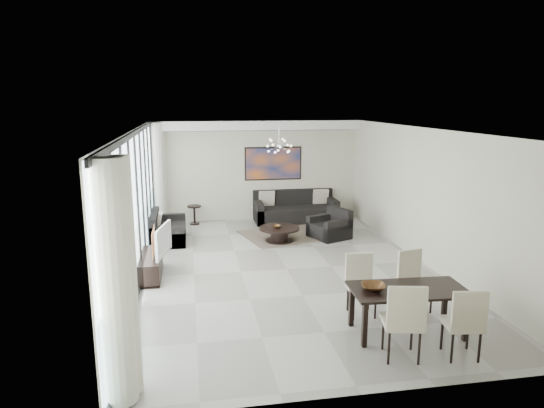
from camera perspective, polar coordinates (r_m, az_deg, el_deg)
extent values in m
cube|color=#A8A39B|center=(10.24, 1.73, -7.60)|extent=(6.00, 9.00, 0.02)
cube|color=white|center=(9.66, 1.84, 8.70)|extent=(6.00, 9.00, 0.02)
cube|color=beige|center=(14.21, -1.86, 3.95)|extent=(6.00, 0.02, 2.90)
cube|color=beige|center=(5.69, 11.01, -8.81)|extent=(6.00, 0.02, 2.90)
cube|color=beige|center=(10.84, 17.46, 0.85)|extent=(0.02, 9.00, 2.90)
cube|color=white|center=(9.71, -15.71, -0.31)|extent=(0.01, 8.95, 2.85)
cube|color=black|center=(9.52, -15.95, 7.96)|extent=(0.04, 8.95, 0.10)
cube|color=black|center=(10.10, -15.02, -8.20)|extent=(0.04, 8.95, 0.06)
cube|color=black|center=(5.89, -19.13, -8.55)|extent=(0.04, 0.05, 2.88)
cube|color=black|center=(6.82, -17.82, -5.63)|extent=(0.04, 0.05, 2.88)
cube|color=black|center=(7.77, -16.85, -3.42)|extent=(0.04, 0.05, 2.88)
cube|color=black|center=(8.74, -16.08, -1.69)|extent=(0.04, 0.05, 2.88)
cube|color=black|center=(9.71, -15.48, -0.30)|extent=(0.04, 0.05, 2.88)
cube|color=black|center=(10.68, -14.98, 0.83)|extent=(0.04, 0.05, 2.88)
cube|color=black|center=(11.66, -14.57, 1.77)|extent=(0.04, 0.05, 2.88)
cube|color=black|center=(12.64, -14.22, 2.57)|extent=(0.04, 0.05, 2.88)
cube|color=black|center=(13.63, -13.92, 3.25)|extent=(0.04, 0.05, 2.88)
cylinder|color=white|center=(5.73, -17.96, -9.06)|extent=(0.36, 0.36, 2.85)
cylinder|color=white|center=(13.77, -13.29, 3.37)|extent=(0.36, 0.36, 2.85)
cube|color=white|center=(13.90, -1.78, 9.23)|extent=(5.98, 0.40, 0.26)
cube|color=#C75D1B|center=(14.24, 0.15, 4.78)|extent=(1.68, 0.04, 0.98)
cylinder|color=silver|center=(12.18, 0.84, 8.16)|extent=(0.02, 0.02, 0.55)
sphere|color=silver|center=(12.20, 0.83, 6.87)|extent=(0.12, 0.12, 0.12)
cube|color=black|center=(12.78, 2.03, -3.60)|extent=(2.71, 2.33, 0.01)
cylinder|color=black|center=(12.10, 0.87, -2.87)|extent=(1.02, 1.02, 0.04)
cylinder|color=black|center=(12.15, 0.87, -3.68)|extent=(0.45, 0.45, 0.32)
cylinder|color=black|center=(12.19, 0.87, -4.33)|extent=(0.71, 0.71, 0.03)
imported|color=brown|center=(12.05, 0.57, -2.68)|extent=(0.22, 0.22, 0.07)
cube|color=black|center=(14.18, 2.80, -1.15)|extent=(2.39, 0.98, 0.44)
cube|color=black|center=(14.46, 2.48, 0.88)|extent=(2.39, 0.20, 0.44)
cube|color=black|center=(13.96, -1.60, -0.94)|extent=(0.20, 0.98, 0.63)
cube|color=black|center=(14.43, 7.07, -0.60)|extent=(0.20, 0.98, 0.63)
cube|color=black|center=(12.44, -12.04, -3.44)|extent=(0.84, 1.49, 0.37)
cube|color=black|center=(12.37, -13.67, -1.83)|extent=(0.17, 1.49, 0.37)
cube|color=black|center=(11.78, -12.17, -3.90)|extent=(0.84, 0.17, 0.54)
cube|color=black|center=(13.06, -11.96, -2.32)|extent=(0.84, 0.17, 0.54)
cube|color=black|center=(12.54, 6.73, -3.14)|extent=(1.11, 1.14, 0.37)
cube|color=black|center=(12.66, 7.94, -1.29)|extent=(0.50, 0.88, 0.37)
cube|color=black|center=(12.79, 5.73, -2.43)|extent=(0.83, 0.48, 0.54)
cube|color=black|center=(12.25, 7.80, -3.12)|extent=(0.83, 0.48, 0.54)
cylinder|color=black|center=(13.91, -9.15, -0.28)|extent=(0.39, 0.39, 0.04)
cylinder|color=black|center=(13.97, -9.11, -1.34)|extent=(0.06, 0.06, 0.49)
cylinder|color=black|center=(14.02, -9.08, -2.29)|extent=(0.27, 0.27, 0.03)
cube|color=black|center=(10.07, -14.03, -7.05)|extent=(0.40, 1.41, 0.44)
imported|color=gray|center=(9.91, -13.25, -4.17)|extent=(0.36, 1.04, 0.60)
cube|color=black|center=(7.61, 15.76, -9.67)|extent=(1.76, 0.95, 0.04)
cube|color=black|center=(7.21, 10.85, -13.77)|extent=(0.07, 0.07, 0.68)
cube|color=black|center=(7.79, 9.34, -11.68)|extent=(0.07, 0.07, 0.68)
cube|color=black|center=(7.79, 21.89, -12.44)|extent=(0.07, 0.07, 0.68)
cube|color=black|center=(8.33, 19.67, -10.65)|extent=(0.07, 0.07, 0.68)
cube|color=beige|center=(6.99, 15.01, -13.29)|extent=(0.60, 0.60, 0.07)
cube|color=beige|center=(6.67, 15.59, -11.85)|extent=(0.51, 0.16, 0.62)
cylinder|color=black|center=(7.24, 12.93, -14.64)|extent=(0.04, 0.04, 0.48)
cylinder|color=black|center=(6.98, 16.94, -15.92)|extent=(0.04, 0.04, 0.48)
cube|color=beige|center=(7.28, 21.41, -13.01)|extent=(0.54, 0.54, 0.06)
cube|color=beige|center=(7.00, 22.24, -11.70)|extent=(0.48, 0.12, 0.58)
cylinder|color=black|center=(7.47, 19.34, -14.32)|extent=(0.04, 0.04, 0.44)
cylinder|color=black|center=(7.31, 23.21, -15.26)|extent=(0.04, 0.04, 0.44)
cube|color=beige|center=(8.15, 10.53, -9.72)|extent=(0.48, 0.48, 0.06)
cube|color=beige|center=(8.24, 10.20, -7.54)|extent=(0.46, 0.08, 0.56)
cylinder|color=black|center=(8.14, 12.07, -11.68)|extent=(0.04, 0.04, 0.43)
cylinder|color=black|center=(8.35, 8.90, -10.92)|extent=(0.04, 0.04, 0.43)
cube|color=beige|center=(8.51, 16.59, -9.05)|extent=(0.55, 0.55, 0.06)
cube|color=beige|center=(8.57, 15.86, -6.99)|extent=(0.46, 0.15, 0.56)
cylinder|color=black|center=(8.58, 18.21, -10.75)|extent=(0.04, 0.04, 0.43)
cylinder|color=black|center=(8.63, 14.77, -10.41)|extent=(0.04, 0.04, 0.43)
imported|color=brown|center=(7.41, 11.82, -9.54)|extent=(0.44, 0.44, 0.09)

